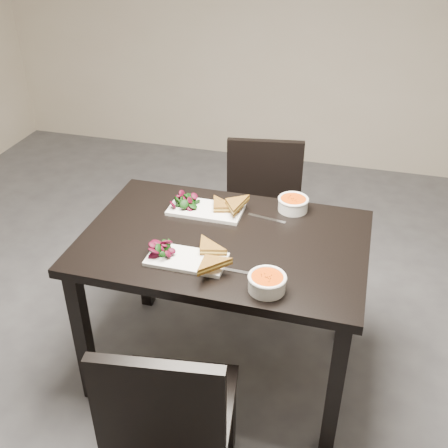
# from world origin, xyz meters

# --- Properties ---
(ground) EXTENTS (5.00, 5.00, 0.00)m
(ground) POSITION_xyz_m (0.00, 0.00, 0.00)
(ground) COLOR #47474C
(ground) RESTS_ON ground
(table) EXTENTS (1.20, 0.80, 0.75)m
(table) POSITION_xyz_m (0.08, 0.06, 0.65)
(table) COLOR black
(table) RESTS_ON ground
(chair_near) EXTENTS (0.47, 0.47, 0.85)m
(chair_near) POSITION_xyz_m (0.08, -0.66, 0.48)
(chair_near) COLOR black
(chair_near) RESTS_ON ground
(chair_far) EXTENTS (0.48, 0.48, 0.85)m
(chair_far) POSITION_xyz_m (0.10, 0.78, 0.48)
(chair_far) COLOR black
(chair_far) RESTS_ON ground
(plate_near) EXTENTS (0.31, 0.16, 0.02)m
(plate_near) POSITION_xyz_m (-0.02, -0.14, 0.76)
(plate_near) COLOR white
(plate_near) RESTS_ON table
(sandwich_near) EXTENTS (0.18, 0.15, 0.05)m
(sandwich_near) POSITION_xyz_m (0.04, -0.13, 0.79)
(sandwich_near) COLOR olive
(sandwich_near) RESTS_ON plate_near
(salad_near) EXTENTS (0.10, 0.09, 0.04)m
(salad_near) POSITION_xyz_m (-0.12, -0.14, 0.79)
(salad_near) COLOR black
(salad_near) RESTS_ON plate_near
(soup_bowl_near) EXTENTS (0.14, 0.14, 0.06)m
(soup_bowl_near) POSITION_xyz_m (0.32, -0.23, 0.79)
(soup_bowl_near) COLOR white
(soup_bowl_near) RESTS_ON table
(cutlery_near) EXTENTS (0.18, 0.02, 0.00)m
(cutlery_near) POSITION_xyz_m (0.22, -0.16, 0.75)
(cutlery_near) COLOR silver
(cutlery_near) RESTS_ON table
(plate_far) EXTENTS (0.34, 0.17, 0.02)m
(plate_far) POSITION_xyz_m (-0.06, 0.25, 0.76)
(plate_far) COLOR white
(plate_far) RESTS_ON table
(sandwich_far) EXTENTS (0.20, 0.17, 0.05)m
(sandwich_far) POSITION_xyz_m (0.00, 0.23, 0.79)
(sandwich_far) COLOR olive
(sandwich_far) RESTS_ON plate_far
(salad_far) EXTENTS (0.10, 0.09, 0.05)m
(salad_far) POSITION_xyz_m (-0.16, 0.25, 0.79)
(salad_far) COLOR black
(salad_far) RESTS_ON plate_far
(soup_bowl_far) EXTENTS (0.14, 0.14, 0.06)m
(soup_bowl_far) POSITION_xyz_m (0.32, 0.37, 0.79)
(soup_bowl_far) COLOR white
(soup_bowl_far) RESTS_ON table
(cutlery_far) EXTENTS (0.18, 0.05, 0.00)m
(cutlery_far) POSITION_xyz_m (0.22, 0.26, 0.75)
(cutlery_far) COLOR silver
(cutlery_far) RESTS_ON table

